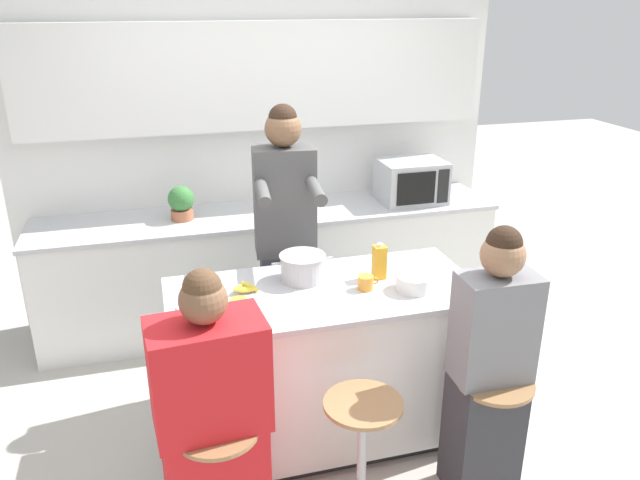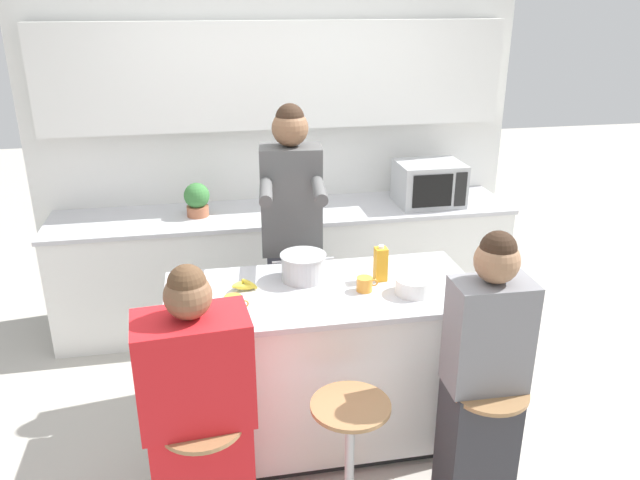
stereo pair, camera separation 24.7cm
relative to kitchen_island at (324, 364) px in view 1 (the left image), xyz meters
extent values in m
plane|color=#B2ADA3|center=(0.00, 0.00, -0.47)|extent=(16.00, 16.00, 0.00)
cube|color=silver|center=(0.00, 1.79, 0.88)|extent=(3.64, 0.06, 2.70)
cube|color=white|center=(0.00, 1.68, 1.36)|extent=(3.35, 0.16, 0.75)
cube|color=white|center=(0.00, 1.44, -0.04)|extent=(3.35, 0.63, 0.85)
cube|color=#BCBCC1|center=(0.00, 1.44, 0.40)|extent=(3.38, 0.66, 0.03)
cube|color=black|center=(0.00, 0.00, -0.44)|extent=(1.52, 0.64, 0.06)
cube|color=white|center=(0.00, 0.00, 0.01)|extent=(1.60, 0.72, 0.83)
cube|color=#BCBCC1|center=(0.00, 0.00, 0.44)|extent=(1.64, 0.76, 0.03)
cylinder|color=#997047|center=(-0.65, -0.66, 0.19)|extent=(0.36, 0.36, 0.02)
cylinder|color=#B7BABC|center=(0.00, -0.65, -0.14)|extent=(0.04, 0.04, 0.63)
cylinder|color=#997047|center=(0.00, -0.65, 0.19)|extent=(0.36, 0.36, 0.02)
cylinder|color=#B7BABC|center=(0.65, -0.66, -0.14)|extent=(0.04, 0.04, 0.63)
cylinder|color=#997047|center=(0.65, -0.66, 0.19)|extent=(0.36, 0.36, 0.02)
cube|color=#383842|center=(-0.07, 0.59, -0.01)|extent=(0.33, 0.25, 0.91)
cube|color=#4C4C4C|center=(-0.07, 0.59, 0.77)|extent=(0.38, 0.26, 0.64)
cylinder|color=#4C4C4C|center=(-0.25, 0.32, 0.91)|extent=(0.11, 0.36, 0.07)
cylinder|color=#4C4C4C|center=(0.04, 0.28, 0.91)|extent=(0.11, 0.36, 0.07)
sphere|color=brown|center=(-0.07, 0.59, 1.19)|extent=(0.23, 0.23, 0.21)
sphere|color=black|center=(-0.07, 0.59, 1.25)|extent=(0.18, 0.18, 0.16)
cube|color=red|center=(-0.67, -0.62, 0.44)|extent=(0.49, 0.32, 0.49)
sphere|color=brown|center=(-0.67, -0.62, 0.79)|extent=(0.21, 0.21, 0.20)
sphere|color=#513823|center=(-0.67, -0.62, 0.84)|extent=(0.17, 0.17, 0.16)
cube|color=#333338|center=(0.64, -0.62, -0.13)|extent=(0.33, 0.27, 0.67)
cube|color=slate|center=(0.64, -0.62, 0.46)|extent=(0.37, 0.23, 0.53)
sphere|color=#936B4C|center=(0.64, -0.62, 0.83)|extent=(0.21, 0.21, 0.20)
sphere|color=black|center=(0.64, -0.62, 0.88)|extent=(0.16, 0.16, 0.16)
cylinder|color=#B7BABC|center=(-0.08, 0.14, 0.52)|extent=(0.24, 0.24, 0.14)
cylinder|color=#B7BABC|center=(-0.08, 0.14, 0.60)|extent=(0.25, 0.25, 0.01)
cylinder|color=#B7BABC|center=(-0.22, 0.14, 0.57)|extent=(0.05, 0.01, 0.01)
cylinder|color=#B7BABC|center=(0.06, 0.14, 0.57)|extent=(0.05, 0.01, 0.01)
cylinder|color=white|center=(-0.68, -0.14, 0.50)|extent=(0.17, 0.17, 0.08)
cylinder|color=white|center=(0.45, -0.13, 0.50)|extent=(0.19, 0.19, 0.08)
cylinder|color=orange|center=(0.21, -0.06, 0.49)|extent=(0.08, 0.08, 0.08)
torus|color=orange|center=(0.26, -0.06, 0.50)|extent=(0.04, 0.01, 0.04)
cylinder|color=orange|center=(-0.48, -0.19, 0.51)|extent=(0.09, 0.09, 0.10)
torus|color=orange|center=(-0.42, -0.19, 0.51)|extent=(0.04, 0.01, 0.04)
ellipsoid|color=yellow|center=(-0.41, 0.06, 0.48)|extent=(0.12, 0.05, 0.05)
ellipsoid|color=yellow|center=(-0.44, 0.09, 0.48)|extent=(0.09, 0.11, 0.05)
ellipsoid|color=yellow|center=(-0.38, 0.09, 0.48)|extent=(0.10, 0.10, 0.05)
cube|color=gold|center=(0.33, 0.06, 0.55)|extent=(0.06, 0.06, 0.18)
cylinder|color=white|center=(0.33, 0.06, 0.65)|extent=(0.03, 0.03, 0.02)
cube|color=#B2B5B7|center=(1.09, 1.40, 0.57)|extent=(0.48, 0.38, 0.32)
cube|color=black|center=(1.05, 1.20, 0.57)|extent=(0.30, 0.01, 0.24)
cube|color=black|center=(1.26, 1.20, 0.57)|extent=(0.09, 0.01, 0.26)
cylinder|color=#A86042|center=(-0.63, 1.44, 0.45)|extent=(0.16, 0.16, 0.08)
sphere|color=#387538|center=(-0.63, 1.44, 0.57)|extent=(0.18, 0.18, 0.18)
camera|label=1|loc=(-0.81, -2.83, 1.90)|focal=35.00mm
camera|label=2|loc=(-0.57, -2.89, 1.90)|focal=35.00mm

